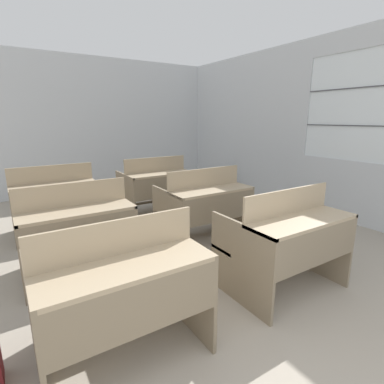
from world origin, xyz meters
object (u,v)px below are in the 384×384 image
Objects in this scene: bench_front_left at (121,290)px; bench_third_right at (156,186)px; bench_front_right at (285,240)px; bench_second_right at (204,205)px; wastepaper_bin at (224,182)px; bench_second_left at (76,229)px; bench_third_left at (55,200)px.

bench_front_left is 3.08m from bench_third_right.
bench_front_right and bench_third_right have the same top height.
bench_front_left and bench_front_right have the same top height.
bench_front_right is 1.00× the size of bench_third_right.
bench_second_right is 2.96m from wastepaper_bin.
wastepaper_bin is at bearing 20.96° from bench_third_right.
bench_second_left is at bearing -138.90° from bench_third_right.
bench_front_left reaches higher than wastepaper_bin.
wastepaper_bin is at bearing 43.80° from bench_front_left.
bench_second_left is 1.00× the size of bench_second_right.
bench_third_left is (-0.01, 2.65, 0.00)m from bench_front_left.
bench_front_left is at bearing 179.54° from bench_front_right.
wastepaper_bin is (3.62, 0.81, -0.29)m from bench_third_left.
bench_second_left is 4.21m from wastepaper_bin.
bench_second_left is (-0.01, 1.31, 0.00)m from bench_front_left.
bench_front_left is 5.01m from wastepaper_bin.
bench_front_left is 1.00× the size of bench_front_right.
bench_front_right is at bearing -89.33° from bench_third_right.
bench_third_left is at bearing -167.42° from wastepaper_bin.
bench_second_right is at bearing -88.42° from bench_third_right.
bench_third_right is at bearing -159.04° from wastepaper_bin.
bench_front_left is at bearing -89.72° from bench_third_left.
bench_front_right is (1.58, -0.01, 0.00)m from bench_front_left.
bench_front_right and bench_second_right have the same top height.
bench_third_left is (-0.01, 1.34, 0.00)m from bench_second_left.
bench_front_left is at bearing -136.20° from wastepaper_bin.
bench_second_right is at bearing 0.16° from bench_second_left.
bench_front_left is 2.65m from bench_third_left.
bench_front_left and bench_third_left have the same top height.
bench_second_right is 1.00× the size of bench_third_left.
bench_second_right is 2.08m from bench_third_left.
bench_front_left is 2.06m from bench_second_right.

